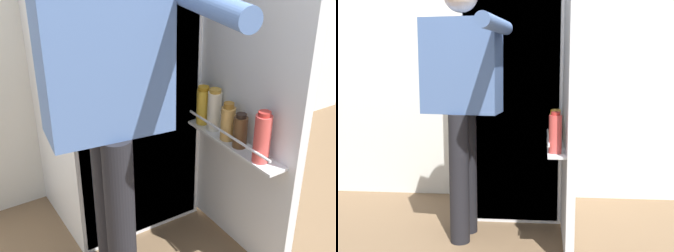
{
  "view_description": "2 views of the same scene",
  "coord_description": "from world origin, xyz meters",
  "views": [
    {
      "loc": [
        -0.91,
        -1.45,
        1.59
      ],
      "look_at": [
        -0.05,
        -0.06,
        0.77
      ],
      "focal_mm": 49.04,
      "sensor_mm": 36.0,
      "label": 1
    },
    {
      "loc": [
        0.21,
        -2.49,
        1.09
      ],
      "look_at": [
        0.0,
        -0.13,
        0.74
      ],
      "focal_mm": 44.43,
      "sensor_mm": 36.0,
      "label": 2
    }
  ],
  "objects": [
    {
      "name": "person",
      "position": [
        -0.27,
        -0.01,
        0.96
      ],
      "size": [
        0.55,
        0.8,
        1.59
      ],
      "color": "black",
      "rests_on": "ground_plane"
    },
    {
      "name": "ground_plane",
      "position": [
        0.0,
        0.0,
        0.0
      ],
      "size": [
        6.71,
        6.71,
        0.0
      ],
      "primitive_type": "plane",
      "color": "brown"
    },
    {
      "name": "refrigerator",
      "position": [
        0.03,
        0.49,
        0.84
      ],
      "size": [
        0.72,
        1.24,
        1.68
      ],
      "color": "silver",
      "rests_on": "ground_plane"
    },
    {
      "name": "kitchen_wall",
      "position": [
        0.0,
        0.89,
        1.24
      ],
      "size": [
        4.4,
        0.1,
        2.48
      ],
      "primitive_type": "cube",
      "color": "silver",
      "rests_on": "ground_plane"
    }
  ]
}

